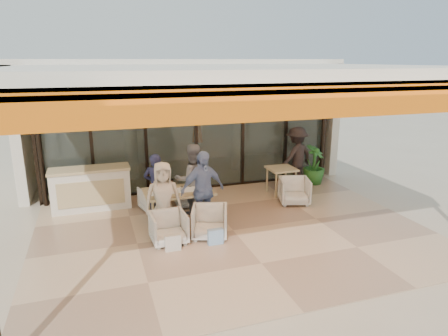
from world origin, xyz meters
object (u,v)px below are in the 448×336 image
(dining_table, at_px, (178,193))
(diner_grey, at_px, (192,179))
(chair_far_left, at_px, (154,197))
(potted_palm, at_px, (314,165))
(standing_woman, at_px, (296,157))
(diner_periwinkle, at_px, (203,190))
(chair_near_right, at_px, (210,221))
(diner_navy, at_px, (156,186))
(diner_cream, at_px, (163,198))
(side_table, at_px, (281,172))
(side_chair, at_px, (294,190))
(host_counter, at_px, (91,188))
(chair_near_left, at_px, (169,226))
(chair_far_right, at_px, (188,194))

(dining_table, distance_m, diner_grey, 0.63)
(chair_far_left, height_order, potted_palm, potted_palm)
(dining_table, distance_m, standing_woman, 4.10)
(diner_periwinkle, xyz_separation_m, standing_woman, (3.34, 2.07, 0.00))
(chair_near_right, relative_size, diner_navy, 0.48)
(chair_near_right, relative_size, diner_periwinkle, 0.42)
(diner_cream, height_order, diner_periwinkle, diner_periwinkle)
(diner_periwinkle, height_order, side_table, diner_periwinkle)
(side_chair, xyz_separation_m, potted_palm, (1.32, 1.30, 0.21))
(diner_cream, xyz_separation_m, side_table, (3.41, 1.46, -0.13))
(host_counter, relative_size, side_chair, 2.52)
(chair_near_right, distance_m, diner_cream, 1.06)
(chair_far_left, height_order, diner_navy, diner_navy)
(side_chair, distance_m, potted_palm, 1.86)
(dining_table, bearing_deg, side_table, 18.52)
(chair_near_left, bearing_deg, host_counter, 117.92)
(diner_cream, bearing_deg, chair_far_right, 62.08)
(side_table, bearing_deg, host_counter, 174.75)
(chair_near_right, xyz_separation_m, diner_navy, (-0.84, 1.40, 0.39))
(chair_far_left, height_order, side_chair, side_chair)
(diner_periwinkle, distance_m, potted_palm, 4.39)
(standing_woman, height_order, potted_palm, standing_woman)
(host_counter, height_order, side_chair, host_counter)
(diner_grey, height_order, diner_periwinkle, diner_periwinkle)
(side_table, distance_m, potted_palm, 1.43)
(host_counter, xyz_separation_m, diner_grey, (2.25, -1.00, 0.30))
(chair_far_left, height_order, chair_near_right, chair_near_right)
(diner_cream, relative_size, diner_periwinkle, 0.90)
(host_counter, xyz_separation_m, chair_far_right, (2.25, -0.50, -0.22))
(chair_near_left, bearing_deg, side_chair, 17.05)
(dining_table, height_order, potted_palm, potted_palm)
(potted_palm, bearing_deg, diner_grey, -164.09)
(side_chair, bearing_deg, standing_woman, 77.76)
(chair_far_right, height_order, chair_near_left, chair_near_left)
(diner_periwinkle, bearing_deg, chair_far_right, 77.57)
(chair_far_left, distance_m, standing_woman, 4.27)
(diner_grey, distance_m, side_table, 2.64)
(dining_table, relative_size, potted_palm, 1.30)
(side_table, bearing_deg, chair_far_right, -178.65)
(chair_far_right, bearing_deg, dining_table, 68.20)
(host_counter, distance_m, standing_woman, 5.60)
(dining_table, bearing_deg, chair_far_left, 113.70)
(standing_woman, bearing_deg, chair_near_left, 12.87)
(chair_far_right, height_order, diner_grey, diner_grey)
(chair_far_right, bearing_deg, diner_periwinkle, 92.48)
(chair_near_right, height_order, diner_periwinkle, diner_periwinkle)
(diner_periwinkle, bearing_deg, diner_grey, 77.57)
(dining_table, xyz_separation_m, chair_near_right, (0.43, -0.96, -0.33))
(chair_far_right, xyz_separation_m, standing_woman, (3.34, 0.67, 0.54))
(chair_far_right, relative_size, side_table, 0.85)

